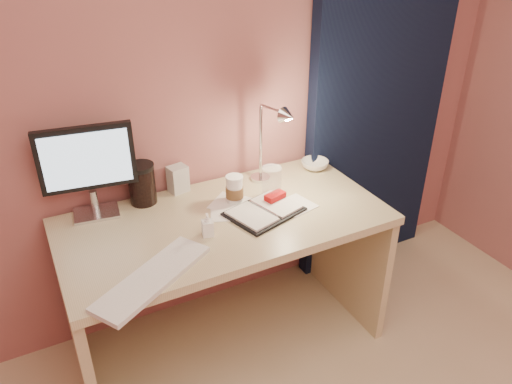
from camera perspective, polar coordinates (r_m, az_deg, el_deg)
name	(u,v)px	position (r m, az deg, el deg)	size (l,w,h in m)	color
room	(366,78)	(2.70, 12.48, 12.64)	(3.50, 3.50, 3.50)	#C6B28E
desk	(220,251)	(2.34, -4.18, -6.78)	(1.40, 0.70, 0.73)	#C3B38A
monitor	(88,164)	(2.17, -18.69, 3.10)	(0.39, 0.16, 0.41)	silver
keyboard	(153,278)	(1.84, -11.69, -9.57)	(0.49, 0.15, 0.02)	white
planner	(265,210)	(2.19, 1.05, -2.03)	(0.36, 0.31, 0.05)	black
paper_a	(295,205)	(2.25, 4.52, -1.51)	(0.15, 0.15, 0.00)	white
paper_b	(228,212)	(2.19, -3.21, -2.29)	(0.15, 0.15, 0.00)	white
paper_c	(231,203)	(2.26, -2.90, -1.28)	(0.16, 0.16, 0.00)	white
coffee_cup	(235,190)	(2.24, -2.47, 0.24)	(0.08, 0.08, 0.13)	white
clear_cup	(272,183)	(2.26, 1.79, 0.99)	(0.09, 0.09, 0.16)	white
bowl	(315,165)	(2.58, 6.75, 3.13)	(0.14, 0.14, 0.04)	silver
lotion_bottle	(207,225)	(2.02, -5.57, -3.75)	(0.05, 0.05, 0.10)	white
dark_jar	(142,186)	(2.28, -12.88, 0.71)	(0.12, 0.12, 0.17)	black
product_box	(178,179)	(2.35, -8.91, 1.48)	(0.09, 0.07, 0.13)	silver
desk_lamp	(265,140)	(2.26, 1.00, 6.02)	(0.14, 0.25, 0.41)	silver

